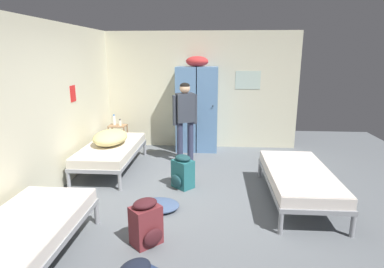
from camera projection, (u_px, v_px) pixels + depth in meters
ground_plane at (191, 200)px, 4.72m from camera, size 9.14×9.14×0.00m
room_backdrop at (128, 101)px, 5.69m from camera, size 4.36×5.77×2.60m
locker_bank at (197, 107)px, 6.97m from camera, size 0.90×0.55×2.07m
shelf_unit at (118, 135)px, 7.12m from camera, size 0.38×0.30×0.57m
bed_left_front at (20, 235)px, 3.13m from camera, size 0.90×1.90×0.49m
bed_right at (299, 177)px, 4.61m from camera, size 0.90×1.90×0.49m
bed_left_rear at (111, 150)px, 5.89m from camera, size 0.90×1.90×0.49m
bedding_heap at (110, 137)px, 5.85m from camera, size 0.60×0.85×0.26m
person_traveler at (185, 115)px, 6.17m from camera, size 0.47×0.32×1.58m
water_bottle at (114, 120)px, 7.07m from camera, size 0.06×0.06×0.24m
lotion_bottle at (120, 123)px, 7.01m from camera, size 0.06×0.06×0.15m
backpack_maroon at (146, 223)px, 3.59m from camera, size 0.42×0.42×0.55m
backpack_teal at (182, 172)px, 5.12m from camera, size 0.42×0.42×0.55m
clothes_pile_denim at (159, 205)px, 4.45m from camera, size 0.56×0.47×0.11m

